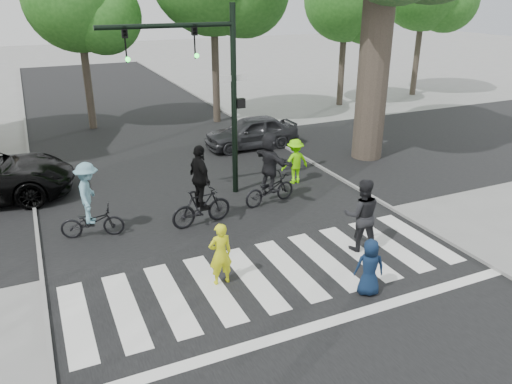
{
  "coord_description": "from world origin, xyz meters",
  "views": [
    {
      "loc": [
        -4.66,
        -8.28,
        6.37
      ],
      "look_at": [
        0.5,
        3.0,
        1.3
      ],
      "focal_mm": 35.0,
      "sensor_mm": 36.0,
      "label": 1
    }
  ],
  "objects_px": {
    "pedestrian_adult": "(362,215)",
    "pedestrian_child": "(370,267)",
    "cyclist_mid": "(201,193)",
    "cyclist_right": "(270,173)",
    "car_grey": "(251,132)",
    "traffic_signal": "(208,77)",
    "cyclist_left": "(90,206)",
    "pedestrian_woman": "(220,254)"
  },
  "relations": [
    {
      "from": "traffic_signal",
      "to": "pedestrian_adult",
      "type": "bearing_deg",
      "value": -65.46
    },
    {
      "from": "pedestrian_child",
      "to": "cyclist_mid",
      "type": "height_order",
      "value": "cyclist_mid"
    },
    {
      "from": "pedestrian_child",
      "to": "car_grey",
      "type": "xyz_separation_m",
      "value": [
        2.18,
        11.28,
        0.01
      ]
    },
    {
      "from": "traffic_signal",
      "to": "cyclist_right",
      "type": "xyz_separation_m",
      "value": [
        1.46,
        -1.35,
        -2.86
      ]
    },
    {
      "from": "pedestrian_woman",
      "to": "cyclist_left",
      "type": "height_order",
      "value": "cyclist_left"
    },
    {
      "from": "pedestrian_woman",
      "to": "car_grey",
      "type": "xyz_separation_m",
      "value": [
        5.02,
        9.51,
        -0.08
      ]
    },
    {
      "from": "traffic_signal",
      "to": "cyclist_left",
      "type": "distance_m",
      "value": 5.15
    },
    {
      "from": "cyclist_mid",
      "to": "traffic_signal",
      "type": "bearing_deg",
      "value": 62.57
    },
    {
      "from": "traffic_signal",
      "to": "car_grey",
      "type": "distance_m",
      "value": 6.46
    },
    {
      "from": "cyclist_mid",
      "to": "car_grey",
      "type": "relative_size",
      "value": 0.6
    },
    {
      "from": "pedestrian_child",
      "to": "cyclist_mid",
      "type": "relative_size",
      "value": 0.56
    },
    {
      "from": "pedestrian_woman",
      "to": "pedestrian_adult",
      "type": "xyz_separation_m",
      "value": [
        3.9,
        0.04,
        0.21
      ]
    },
    {
      "from": "pedestrian_adult",
      "to": "cyclist_mid",
      "type": "xyz_separation_m",
      "value": [
        -3.29,
        3.11,
        0.0
      ]
    },
    {
      "from": "pedestrian_woman",
      "to": "cyclist_mid",
      "type": "height_order",
      "value": "cyclist_mid"
    },
    {
      "from": "pedestrian_woman",
      "to": "cyclist_right",
      "type": "xyz_separation_m",
      "value": [
        3.07,
        3.72,
        0.28
      ]
    },
    {
      "from": "car_grey",
      "to": "traffic_signal",
      "type": "bearing_deg",
      "value": -37.24
    },
    {
      "from": "pedestrian_adult",
      "to": "cyclist_left",
      "type": "xyz_separation_m",
      "value": [
        -6.27,
        3.64,
        -0.05
      ]
    },
    {
      "from": "pedestrian_adult",
      "to": "car_grey",
      "type": "height_order",
      "value": "pedestrian_adult"
    },
    {
      "from": "cyclist_right",
      "to": "car_grey",
      "type": "height_order",
      "value": "cyclist_right"
    },
    {
      "from": "traffic_signal",
      "to": "pedestrian_child",
      "type": "bearing_deg",
      "value": -79.76
    },
    {
      "from": "pedestrian_woman",
      "to": "cyclist_mid",
      "type": "bearing_deg",
      "value": -101.64
    },
    {
      "from": "pedestrian_child",
      "to": "car_grey",
      "type": "relative_size",
      "value": 0.33
    },
    {
      "from": "traffic_signal",
      "to": "pedestrian_adult",
      "type": "relative_size",
      "value": 3.06
    },
    {
      "from": "pedestrian_adult",
      "to": "cyclist_mid",
      "type": "height_order",
      "value": "cyclist_mid"
    },
    {
      "from": "cyclist_left",
      "to": "car_grey",
      "type": "relative_size",
      "value": 0.54
    },
    {
      "from": "pedestrian_adult",
      "to": "cyclist_right",
      "type": "distance_m",
      "value": 3.78
    },
    {
      "from": "traffic_signal",
      "to": "pedestrian_woman",
      "type": "xyz_separation_m",
      "value": [
        -1.6,
        -5.07,
        -3.14
      ]
    },
    {
      "from": "pedestrian_adult",
      "to": "cyclist_right",
      "type": "bearing_deg",
      "value": -54.04
    },
    {
      "from": "pedestrian_adult",
      "to": "pedestrian_child",
      "type": "bearing_deg",
      "value": 82.86
    },
    {
      "from": "cyclist_mid",
      "to": "car_grey",
      "type": "height_order",
      "value": "cyclist_mid"
    },
    {
      "from": "cyclist_left",
      "to": "cyclist_right",
      "type": "relative_size",
      "value": 0.92
    },
    {
      "from": "pedestrian_adult",
      "to": "cyclist_left",
      "type": "distance_m",
      "value": 7.25
    },
    {
      "from": "pedestrian_woman",
      "to": "cyclist_left",
      "type": "bearing_deg",
      "value": -57.96
    },
    {
      "from": "pedestrian_child",
      "to": "traffic_signal",
      "type": "bearing_deg",
      "value": -56.73
    },
    {
      "from": "traffic_signal",
      "to": "cyclist_mid",
      "type": "bearing_deg",
      "value": -117.43
    },
    {
      "from": "cyclist_mid",
      "to": "cyclist_right",
      "type": "relative_size",
      "value": 1.03
    },
    {
      "from": "cyclist_right",
      "to": "car_grey",
      "type": "distance_m",
      "value": 6.12
    },
    {
      "from": "pedestrian_woman",
      "to": "pedestrian_child",
      "type": "distance_m",
      "value": 3.35
    },
    {
      "from": "pedestrian_woman",
      "to": "cyclist_right",
      "type": "distance_m",
      "value": 4.83
    },
    {
      "from": "pedestrian_woman",
      "to": "cyclist_right",
      "type": "relative_size",
      "value": 0.66
    },
    {
      "from": "cyclist_mid",
      "to": "cyclist_right",
      "type": "xyz_separation_m",
      "value": [
        2.46,
        0.57,
        0.06
      ]
    },
    {
      "from": "pedestrian_woman",
      "to": "car_grey",
      "type": "relative_size",
      "value": 0.38
    }
  ]
}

